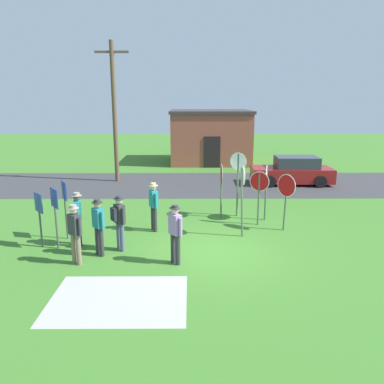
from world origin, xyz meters
TOP-DOWN VIEW (x-y plane):
  - ground_plane at (0.00, 0.00)m, footprint 80.00×80.00m
  - street_asphalt at (0.00, 9.63)m, footprint 60.00×6.40m
  - concrete_path at (-2.37, -2.88)m, footprint 3.20×2.40m
  - building_background at (0.80, 17.29)m, footprint 5.76×5.27m
  - utility_pole at (-4.80, 10.46)m, footprint 1.80×0.24m
  - parked_car_on_street at (4.92, 9.64)m, footprint 4.34×2.09m
  - stop_sign_rear_left at (1.84, 2.64)m, footprint 0.67×0.34m
  - stop_sign_nearest at (1.19, 3.75)m, footprint 0.59×0.41m
  - stop_sign_center_cluster at (2.20, 3.21)m, footprint 0.25×0.83m
  - stop_sign_low_front at (0.53, 3.55)m, footprint 0.07×0.86m
  - stop_sign_far_back at (2.67, 2.01)m, footprint 0.50×0.68m
  - stop_sign_leaning_right at (1.05, 1.37)m, footprint 0.17×0.63m
  - person_in_teal at (-3.91, -0.85)m, footprint 0.47×0.40m
  - person_holding_notes at (-4.22, 0.57)m, footprint 0.32×0.55m
  - person_in_blue at (-1.10, -0.84)m, footprint 0.40×0.46m
  - person_in_dark_shirt at (-3.39, -0.24)m, footprint 0.42×0.44m
  - person_with_sunhat at (-2.85, 0.15)m, footprint 0.47×0.48m
  - person_near_signs at (-1.96, 1.97)m, footprint 0.35×0.52m
  - info_panel_leftmost at (-5.38, 0.47)m, footprint 0.41×0.47m
  - info_panel_middle at (-4.80, 1.19)m, footprint 0.32×0.53m
  - info_panel_rightmost at (-4.83, 0.32)m, footprint 0.38×0.49m

SIDE VIEW (x-z plane):
  - ground_plane at x=0.00m, z-range 0.00..0.00m
  - concrete_path at x=-2.37m, z-range 0.00..0.01m
  - street_asphalt at x=0.00m, z-range 0.00..0.01m
  - parked_car_on_street at x=4.92m, z-range -0.07..1.44m
  - person_in_teal at x=-3.91m, z-range 0.12..1.85m
  - person_holding_notes at x=-4.22m, z-range 0.12..1.85m
  - person_in_blue at x=-1.10m, z-range 0.12..1.85m
  - person_in_dark_shirt at x=-3.39m, z-range 0.12..1.85m
  - person_near_signs at x=-1.96m, z-range 0.12..1.85m
  - person_with_sunhat at x=-2.85m, z-range 0.14..1.88m
  - info_panel_leftmost at x=-5.38m, z-range 0.33..2.07m
  - info_panel_rightmost at x=-4.83m, z-range 0.37..2.30m
  - info_panel_middle at x=-4.80m, z-range 0.37..2.33m
  - stop_sign_rear_left at x=1.84m, z-range 0.36..2.37m
  - stop_sign_far_back at x=2.67m, z-range 0.37..2.40m
  - stop_sign_low_front at x=0.53m, z-range 0.39..2.52m
  - stop_sign_center_cluster at x=2.20m, z-range 0.40..2.54m
  - stop_sign_leaning_right at x=1.05m, z-range 0.40..2.83m
  - stop_sign_nearest at x=1.19m, z-range 0.45..3.00m
  - building_background at x=0.80m, z-range 0.01..3.74m
  - utility_pole at x=-4.80m, z-range 0.18..7.73m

